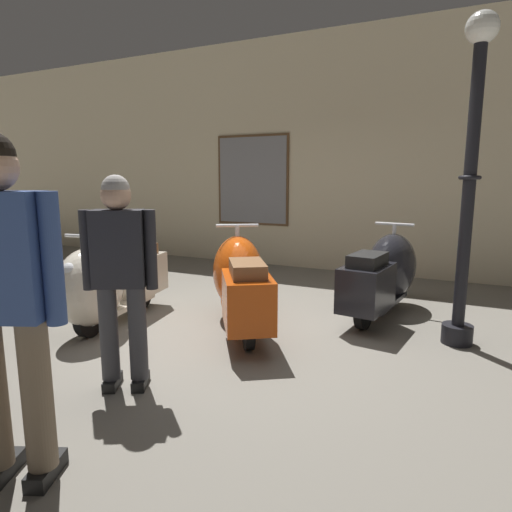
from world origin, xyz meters
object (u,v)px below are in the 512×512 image
at_px(scooter_2, 385,273).
at_px(visitor_0, 4,290).
at_px(scooter_0, 107,284).
at_px(scooter_1, 240,281).
at_px(lamppost, 470,176).
at_px(visitor_1, 120,269).

distance_m(scooter_2, visitor_0, 3.97).
distance_m(scooter_0, scooter_2, 3.05).
distance_m(scooter_1, lamppost, 2.38).
bearing_deg(scooter_2, visitor_1, 160.05).
bearing_deg(scooter_1, scooter_2, -83.00).
xyz_separation_m(scooter_0, lamppost, (3.31, 1.06, 1.09)).
bearing_deg(scooter_1, lamppost, -112.15).
bearing_deg(scooter_0, scooter_1, 107.42).
height_order(scooter_0, scooter_2, scooter_2).
xyz_separation_m(scooter_0, visitor_0, (1.35, -2.03, 0.55)).
bearing_deg(lamppost, visitor_1, -136.79).
height_order(lamppost, visitor_1, lamppost).
bearing_deg(scooter_2, lamppost, -123.19).
height_order(lamppost, visitor_0, lamppost).
distance_m(scooter_1, visitor_1, 1.69).
bearing_deg(lamppost, scooter_1, -168.54).
xyz_separation_m(visitor_0, visitor_1, (-0.23, 1.03, -0.11)).
height_order(scooter_2, visitor_0, visitor_0).
xyz_separation_m(lamppost, visitor_1, (-2.19, -2.06, -0.65)).
bearing_deg(visitor_1, scooter_1, -32.20).
xyz_separation_m(scooter_0, visitor_1, (1.12, -1.00, 0.44)).
distance_m(lamppost, visitor_0, 3.69).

